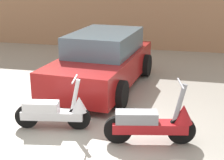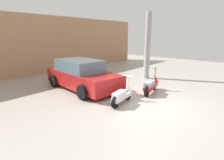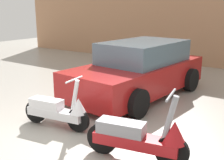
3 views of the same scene
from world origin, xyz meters
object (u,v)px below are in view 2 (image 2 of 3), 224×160
object	(u,v)px
scooter_front_right	(152,84)
support_column_side	(148,46)
scooter_front_left	(123,94)
car_rear_left	(82,75)

from	to	relation	value
scooter_front_right	support_column_side	world-z (taller)	support_column_side
scooter_front_left	support_column_side	size ratio (longest dim) A/B	0.38
scooter_front_left	scooter_front_right	distance (m)	1.91
scooter_front_left	support_column_side	bearing A→B (deg)	10.02
scooter_front_right	car_rear_left	size ratio (longest dim) A/B	0.37
scooter_front_right	car_rear_left	xyz separation A→B (m)	(-1.68, 2.93, 0.28)
scooter_front_right	scooter_front_left	bearing A→B (deg)	162.72
support_column_side	scooter_front_right	bearing A→B (deg)	-144.47
scooter_front_left	scooter_front_right	xyz separation A→B (m)	(1.90, -0.18, 0.04)
car_rear_left	scooter_front_left	bearing A→B (deg)	0.28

